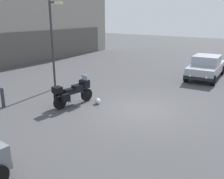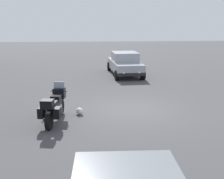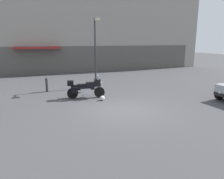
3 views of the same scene
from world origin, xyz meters
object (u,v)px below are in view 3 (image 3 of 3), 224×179
(motorcycle, at_px, (85,88))
(streetlamp_curbside, at_px, (96,46))
(helmet, at_px, (102,98))
(bollard_curbside, at_px, (47,84))

(motorcycle, bearing_deg, streetlamp_curbside, 70.59)
(helmet, relative_size, bollard_curbside, 0.29)
(bollard_curbside, bearing_deg, streetlamp_curbside, 2.67)
(streetlamp_curbside, height_order, bollard_curbside, streetlamp_curbside)
(bollard_curbside, bearing_deg, motorcycle, -50.00)
(motorcycle, relative_size, helmet, 8.06)
(streetlamp_curbside, bearing_deg, bollard_curbside, -177.33)
(streetlamp_curbside, distance_m, bollard_curbside, 4.32)
(helmet, xyz_separation_m, streetlamp_curbside, (0.61, 3.55, 2.85))
(helmet, bearing_deg, streetlamp_curbside, 80.17)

